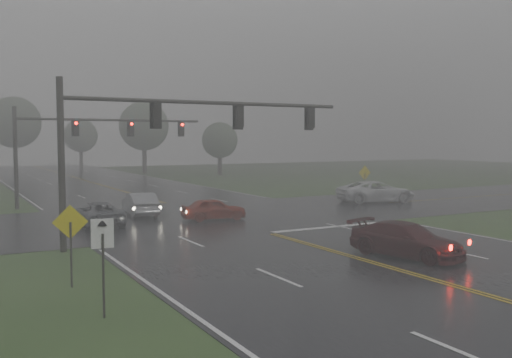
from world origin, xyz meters
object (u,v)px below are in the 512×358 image
car_grey (97,225)px  signal_gantry_far (79,137)px  sedan_silver (140,216)px  sedan_maroon (406,257)px  sedan_red (214,220)px  pickup_white (376,203)px  signal_gantry_near (161,130)px

car_grey → signal_gantry_far: (1.22, 10.28, 5.03)m
sedan_silver → signal_gantry_far: bearing=-69.1°
sedan_maroon → sedan_red: 13.89m
sedan_maroon → pickup_white: 20.45m
signal_gantry_far → sedan_red: bearing=-64.9°
car_grey → signal_gantry_far: signal_gantry_far is taller
sedan_maroon → signal_gantry_far: (-7.80, 25.23, 5.03)m
signal_gantry_near → signal_gantry_far: bearing=90.6°
sedan_red → sedan_silver: size_ratio=0.86×
car_grey → signal_gantry_near: size_ratio=0.33×
sedan_maroon → signal_gantry_far: bearing=91.8°
sedan_maroon → signal_gantry_far: signal_gantry_far is taller
signal_gantry_near → signal_gantry_far: 17.17m
pickup_white → signal_gantry_far: 22.70m
sedan_silver → signal_gantry_near: signal_gantry_near is taller
sedan_maroon → car_grey: (-9.02, 14.95, 0.00)m
car_grey → sedan_maroon: bearing=120.4°
sedan_red → sedan_silver: sedan_silver is taller
pickup_white → signal_gantry_near: (-20.05, -8.18, 5.29)m
sedan_silver → pickup_white: size_ratio=0.75×
sedan_red → signal_gantry_near: 9.32m
signal_gantry_near → signal_gantry_far: (-0.17, 17.17, -0.26)m
sedan_maroon → car_grey: size_ratio=1.03×
sedan_maroon → sedan_silver: (-5.71, 17.67, 0.00)m
sedan_red → signal_gantry_near: size_ratio=0.27×
car_grey → pickup_white: 21.48m
sedan_silver → signal_gantry_near: bearing=84.1°
sedan_red → pickup_white: pickup_white is taller
sedan_silver → signal_gantry_far: (-2.10, 7.57, 5.03)m
sedan_red → sedan_silver: bearing=48.8°
sedan_maroon → sedan_red: size_ratio=1.26×
car_grey → pickup_white: size_ratio=0.80×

